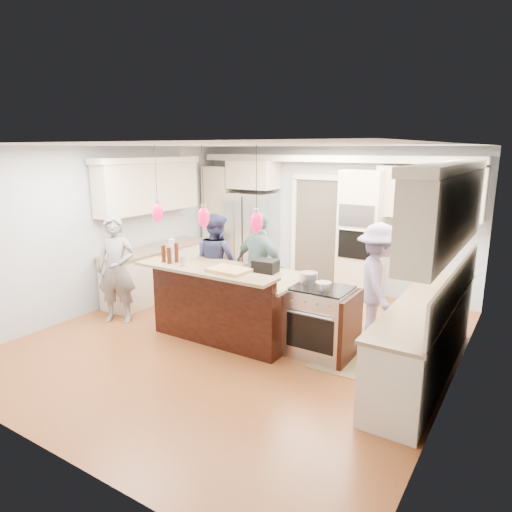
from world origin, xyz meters
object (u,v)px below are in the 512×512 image
Objects in this scene: person_bar_end at (116,270)px; kitchen_island at (231,302)px; island_range at (323,322)px; refrigerator at (252,237)px; person_far_left at (216,262)px.

kitchen_island is at bearing -11.00° from person_bar_end.
island_range is at bearing -16.66° from person_bar_end.
person_bar_end is (-0.49, -3.09, -0.06)m from refrigerator.
kitchen_island is (1.30, -2.57, -0.41)m from refrigerator.
island_range is (1.41, 0.07, -0.03)m from kitchen_island.
kitchen_island is 1.29× the size of person_far_left.
person_bar_end is (-1.80, -0.52, 0.35)m from kitchen_island.
person_bar_end reaches higher than person_far_left.
person_bar_end is (-3.21, -0.60, 0.38)m from island_range.
person_bar_end is 1.03× the size of person_far_left.
kitchen_island is at bearing -63.09° from refrigerator.
refrigerator is at bearing -63.41° from person_far_left.
kitchen_island is at bearing -176.96° from island_range.
person_far_left is (-0.85, 0.78, 0.33)m from kitchen_island.
refrigerator is 1.08× the size of person_bar_end.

